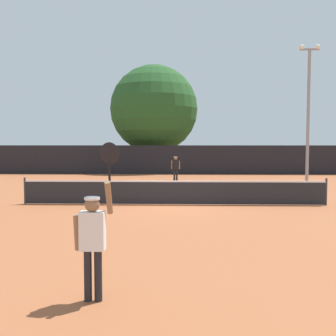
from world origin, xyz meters
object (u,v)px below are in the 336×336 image
at_px(player_serving, 93,232).
at_px(large_tree, 154,109).
at_px(light_pole, 308,106).
at_px(tennis_ball, 157,192).
at_px(parked_car_mid, 196,160).
at_px(parked_car_near, 103,160).
at_px(player_receiving, 176,166).
at_px(parked_car_far, 288,161).

xyz_separation_m(player_serving, large_tree, (-0.94, 28.71, 4.35)).
xyz_separation_m(player_serving, light_pole, (8.76, 17.21, 3.53)).
distance_m(tennis_ball, parked_car_mid, 19.45).
distance_m(player_serving, parked_car_mid, 32.62).
height_order(parked_car_near, parked_car_mid, same).
distance_m(player_serving, parked_car_near, 33.94).
xyz_separation_m(player_receiving, tennis_ball, (-0.83, -6.35, -0.91)).
height_order(tennis_ball, parked_car_mid, parked_car_mid).
height_order(large_tree, parked_car_far, large_tree).
relative_size(tennis_ball, parked_car_near, 0.02).
distance_m(player_receiving, light_pole, 8.86).
distance_m(player_receiving, tennis_ball, 6.47).
bearing_deg(light_pole, player_receiving, 162.88).
bearing_deg(parked_car_near, player_receiving, -65.10).
distance_m(player_receiving, large_tree, 10.36).
relative_size(light_pole, parked_car_far, 1.87).
height_order(player_receiving, large_tree, large_tree).
bearing_deg(parked_car_mid, large_tree, -135.90).
bearing_deg(parked_car_far, parked_car_near, 168.42).
bearing_deg(parked_car_mid, parked_car_near, 174.41).
distance_m(light_pole, parked_car_near, 22.43).
relative_size(player_serving, parked_car_mid, 0.58).
bearing_deg(large_tree, parked_car_near, 139.41).
bearing_deg(light_pole, tennis_ball, -155.05).
relative_size(player_serving, player_receiving, 1.58).
relative_size(player_serving, tennis_ball, 36.17).
height_order(player_receiving, parked_car_far, parked_car_far).
bearing_deg(parked_car_near, light_pole, -50.26).
bearing_deg(tennis_ball, player_receiving, 82.53).
relative_size(player_receiving, parked_car_far, 0.36).
bearing_deg(parked_car_far, player_receiving, -136.42).
height_order(player_receiving, parked_car_near, parked_car_near).
bearing_deg(parked_car_far, light_pole, -105.13).
xyz_separation_m(player_receiving, light_pole, (7.71, -2.37, 3.66)).
distance_m(parked_car_near, parked_car_far, 17.96).
bearing_deg(player_serving, parked_car_near, 100.78).
relative_size(player_serving, parked_car_far, 0.57).
xyz_separation_m(parked_car_mid, parked_car_far, (8.55, -1.49, 0.00)).
height_order(player_serving, tennis_ball, player_serving).
height_order(parked_car_mid, parked_car_far, same).
xyz_separation_m(parked_car_near, parked_car_far, (17.81, -2.35, 0.00)).
relative_size(tennis_ball, parked_car_mid, 0.02).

